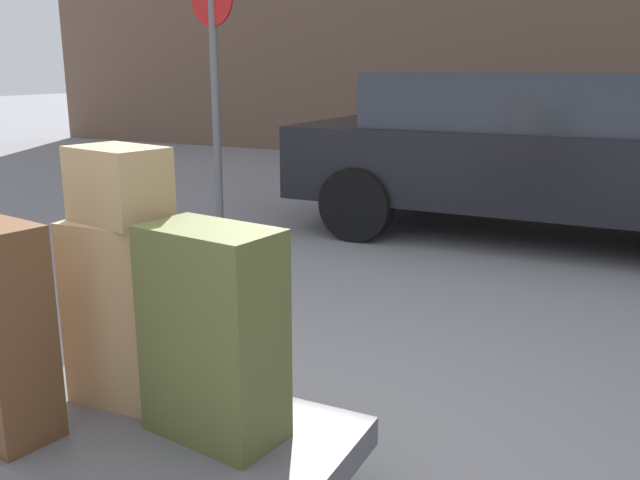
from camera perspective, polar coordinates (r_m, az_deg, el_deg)
luggage_cart at (r=2.38m, az=-13.42°, el=-16.46°), size 1.24×0.76×0.34m
suitcase_tan_rear_right at (r=2.43m, az=-15.72°, el=-5.75°), size 0.38×0.26×0.63m
suitcase_olive_front_right at (r=2.13m, az=-8.89°, el=-7.72°), size 0.45×0.30×0.67m
duffel_bag_tan_topmost_pile at (r=2.33m, az=-16.44°, el=4.47°), size 0.35×0.27×0.24m
parked_car at (r=6.31m, az=17.79°, el=7.10°), size 4.30×1.93×1.42m
no_parking_sign at (r=6.18m, az=-8.77°, el=13.67°), size 0.49×0.12×2.30m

